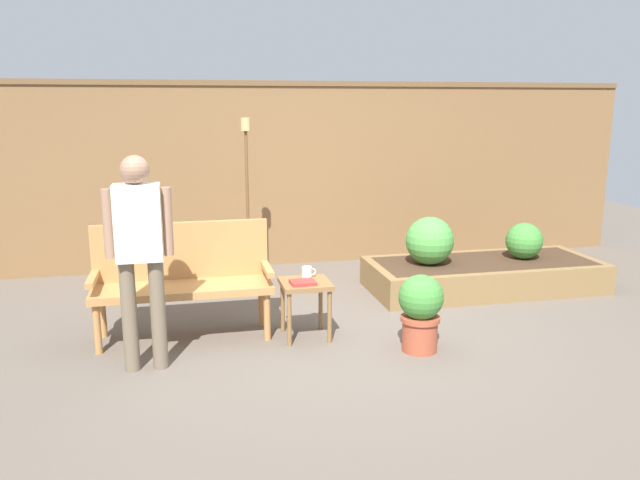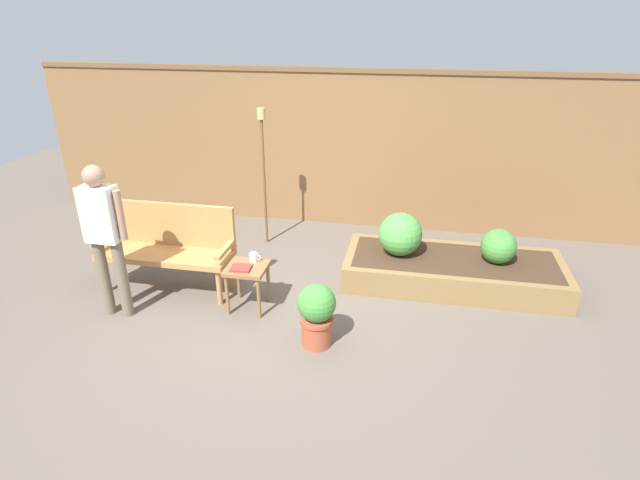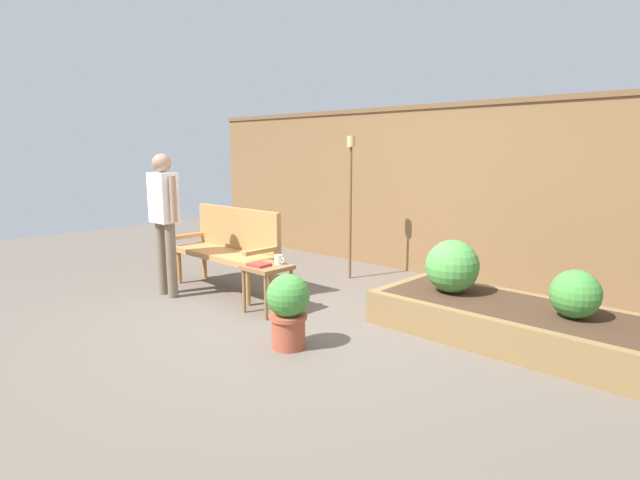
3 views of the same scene
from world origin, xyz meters
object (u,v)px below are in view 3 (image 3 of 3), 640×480
book_on_table (259,265)px  tiki_torch (351,183)px  cup_on_table (279,259)px  person_by_bench (164,212)px  shrub_near_bench (452,266)px  potted_boxwood (288,307)px  shrub_far_corner (575,294)px  garden_bench (230,243)px  side_table (267,274)px

book_on_table → tiki_torch: bearing=94.7°
cup_on_table → person_by_bench: person_by_bench is taller
shrub_near_bench → person_by_bench: size_ratio=0.31×
potted_boxwood → shrub_far_corner: size_ratio=1.61×
shrub_far_corner → tiki_torch: tiki_torch is taller
potted_boxwood → book_on_table: bearing=154.1°
shrub_near_bench → garden_bench: bearing=-164.6°
shrub_near_bench → person_by_bench: person_by_bench is taller
book_on_table → potted_boxwood: size_ratio=0.32×
garden_bench → cup_on_table: garden_bench is taller
potted_boxwood → person_by_bench: person_by_bench is taller
book_on_table → person_by_bench: (-1.23, -0.30, 0.44)m
potted_boxwood → shrub_near_bench: size_ratio=1.26×
garden_bench → cup_on_table: 1.03m
side_table → shrub_near_bench: 1.77m
tiki_torch → book_on_table: bearing=-81.4°
side_table → cup_on_table: 0.18m
tiki_torch → person_by_bench: (-0.97, -1.98, -0.27)m
garden_bench → tiki_torch: (0.69, 1.33, 0.66)m
garden_bench → cup_on_table: bearing=-9.1°
shrub_near_bench → tiki_torch: size_ratio=0.28×
cup_on_table → shrub_far_corner: bearing=18.6°
side_table → tiki_torch: bearing=100.2°
garden_bench → shrub_far_corner: size_ratio=3.77×
side_table → shrub_far_corner: bearing=20.7°
side_table → garden_bench: bearing=164.0°
side_table → tiki_torch: size_ratio=0.27×
book_on_table → shrub_far_corner: shrub_far_corner is taller
garden_bench → side_table: (0.98, -0.28, -0.15)m
garden_bench → shrub_far_corner: (3.52, 0.68, -0.05)m
person_by_bench → potted_boxwood: bearing=-3.2°
garden_bench → book_on_table: (0.94, -0.35, -0.05)m
tiki_torch → person_by_bench: 2.22m
cup_on_table → tiki_torch: (-0.33, 1.49, 0.68)m
potted_boxwood → garden_bench: bearing=156.9°
book_on_table → person_by_bench: person_by_bench is taller
shrub_near_bench → tiki_torch: tiki_torch is taller
potted_boxwood → person_by_bench: bearing=176.8°
book_on_table → cup_on_table: bearing=64.6°
book_on_table → person_by_bench: bearing=-170.3°
potted_boxwood → shrub_far_corner: shrub_far_corner is taller
side_table → cup_on_table: cup_on_table is taller
garden_bench → shrub_near_bench: (2.46, 0.68, -0.00)m
book_on_table → shrub_near_bench: shrub_near_bench is taller
potted_boxwood → shrub_near_bench: shrub_near_bench is taller
cup_on_table → side_table: bearing=-108.4°
side_table → potted_boxwood: size_ratio=0.78×
cup_on_table → book_on_table: 0.21m
side_table → book_on_table: 0.13m
side_table → shrub_far_corner: shrub_far_corner is taller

